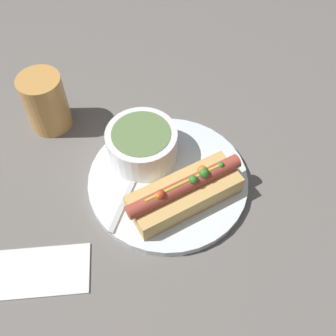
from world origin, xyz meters
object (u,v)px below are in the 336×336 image
Objects in this scene: drinking_glass at (46,102)px; spoon at (134,177)px; soup_bowl at (142,143)px; hot_dog at (185,192)px.

spoon is at bearing -71.64° from drinking_glass.
soup_bowl reaches higher than spoon.
soup_bowl is 1.09× the size of drinking_glass.
soup_bowl is 0.99× the size of spoon.
drinking_glass reaches higher than hot_dog.
drinking_glass is at bearing 121.95° from soup_bowl.
hot_dog is 0.11m from soup_bowl.
hot_dog is 0.09m from spoon.
drinking_glass is (-0.12, 0.28, 0.02)m from hot_dog.
drinking_glass is at bearing 67.57° from spoon.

